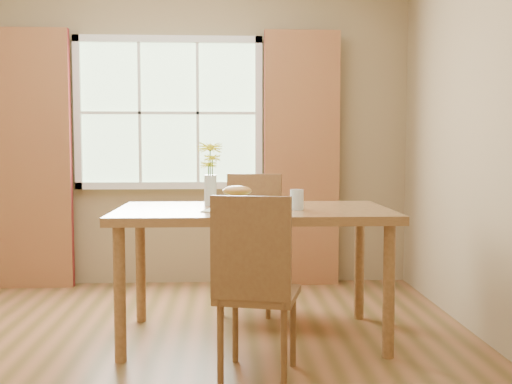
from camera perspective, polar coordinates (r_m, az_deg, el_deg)
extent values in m
cube|color=brown|center=(3.64, -10.93, -15.34)|extent=(4.20, 3.80, 0.02)
cube|color=#917B57|center=(5.33, -8.23, 5.81)|extent=(4.20, 0.02, 2.70)
cube|color=#917B57|center=(1.57, -21.69, 9.01)|extent=(4.20, 0.02, 2.70)
cube|color=#917B57|center=(3.76, 22.71, 6.12)|extent=(0.02, 3.80, 2.70)
cube|color=#B8E2AB|center=(5.30, -8.28, 7.44)|extent=(1.50, 0.02, 1.20)
cube|color=white|center=(5.34, -8.39, 14.22)|extent=(1.62, 0.04, 0.06)
cube|color=white|center=(5.28, -8.24, 0.61)|extent=(1.62, 0.04, 0.06)
cube|color=white|center=(5.40, -16.64, 7.25)|extent=(0.06, 0.04, 1.32)
cube|color=white|center=(5.26, 0.25, 7.52)|extent=(0.06, 0.04, 1.32)
cube|color=white|center=(5.28, -8.31, 7.46)|extent=(1.50, 0.03, 0.02)
cube|color=maroon|center=(5.43, -20.52, 2.91)|extent=(0.65, 0.08, 2.20)
cube|color=maroon|center=(5.21, 4.36, 3.13)|extent=(0.65, 0.08, 2.20)
cube|color=#946338|center=(3.74, -0.29, -1.97)|extent=(1.70, 0.96, 0.05)
cylinder|color=#946338|center=(3.48, -12.85, -9.47)|extent=(0.07, 0.07, 0.77)
cylinder|color=#946338|center=(3.54, 12.54, -9.22)|extent=(0.07, 0.07, 0.77)
cylinder|color=#946338|center=(4.24, -10.93, -6.95)|extent=(0.07, 0.07, 0.77)
cylinder|color=#946338|center=(4.29, 9.82, -6.80)|extent=(0.07, 0.07, 0.77)
cube|color=brown|center=(3.20, 0.20, -9.76)|extent=(0.49, 0.49, 0.04)
cube|color=brown|center=(2.97, -0.49, -5.37)|extent=(0.40, 0.13, 0.52)
cylinder|color=brown|center=(3.15, -3.41, -14.30)|extent=(0.03, 0.03, 0.41)
cylinder|color=brown|center=(3.08, 2.67, -14.70)|extent=(0.03, 0.03, 0.41)
cylinder|color=brown|center=(3.45, -1.98, -12.61)|extent=(0.03, 0.03, 0.41)
cylinder|color=brown|center=(3.39, 3.54, -12.92)|extent=(0.03, 0.03, 0.41)
cube|color=brown|center=(4.41, -0.64, -5.63)|extent=(0.50, 0.50, 0.04)
cube|color=brown|center=(4.55, -0.17, -1.64)|extent=(0.41, 0.13, 0.54)
cylinder|color=brown|center=(4.33, -3.31, -8.97)|extent=(0.04, 0.04, 0.43)
cylinder|color=brown|center=(4.26, 1.16, -9.18)|extent=(0.04, 0.04, 0.43)
cylinder|color=brown|center=(4.65, -2.28, -8.03)|extent=(0.04, 0.04, 0.43)
cylinder|color=brown|center=(4.59, 1.88, -8.20)|extent=(0.04, 0.04, 0.43)
cube|color=silver|center=(3.63, -1.14, -1.71)|extent=(0.52, 0.44, 0.01)
cube|color=#6DCD33|center=(3.58, -1.79, -1.64)|extent=(0.30, 0.30, 0.01)
ellipsoid|color=gold|center=(3.57, -1.88, -1.16)|extent=(0.19, 0.14, 0.05)
ellipsoid|color=#4C8C2D|center=(3.55, -1.07, -0.94)|extent=(0.10, 0.07, 0.01)
cylinder|color=red|center=(3.57, -1.97, -0.57)|extent=(0.09, 0.09, 0.01)
cylinder|color=red|center=(3.58, -1.44, -0.43)|extent=(0.09, 0.09, 0.01)
ellipsoid|color=gold|center=(3.57, -1.82, 0.12)|extent=(0.19, 0.14, 0.06)
cylinder|color=silver|center=(3.66, 3.91, -0.73)|extent=(0.08, 0.08, 0.12)
cylinder|color=silver|center=(3.66, 3.91, -0.89)|extent=(0.07, 0.07, 0.10)
cylinder|color=silver|center=(3.92, -4.37, 0.17)|extent=(0.08, 0.08, 0.20)
cylinder|color=silver|center=(3.92, -4.36, -0.56)|extent=(0.07, 0.07, 0.10)
cylinder|color=#3D7028|center=(3.91, -4.38, 1.47)|extent=(0.01, 0.01, 0.38)
cylinder|color=#3D7028|center=(3.90, -4.18, 0.98)|extent=(0.01, 0.01, 0.31)
cylinder|color=#3D7028|center=(3.93, -4.53, 0.67)|extent=(0.01, 0.01, 0.27)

